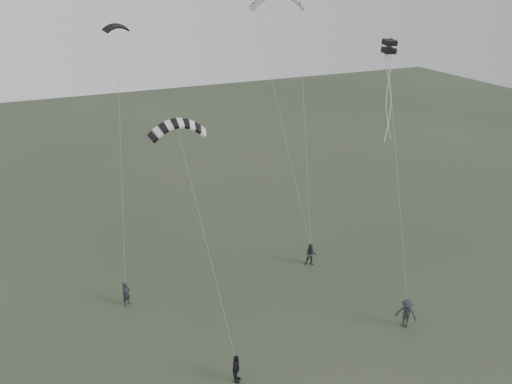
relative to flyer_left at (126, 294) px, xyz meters
name	(u,v)px	position (x,y,z in m)	size (l,w,h in m)	color
ground	(273,337)	(7.23, -6.61, -0.82)	(140.00, 140.00, 0.00)	#2F3926
flyer_left	(126,294)	(0.00, 0.00, 0.00)	(0.60, 0.39, 1.64)	black
flyer_right	(311,255)	(13.13, -0.52, 0.02)	(0.81, 0.63, 1.67)	#28282E
flyer_center	(236,369)	(4.01, -8.92, 0.00)	(0.96, 0.40, 1.64)	black
flyer_far	(406,313)	(14.92, -8.90, 0.14)	(1.23, 0.71, 1.91)	#29292E
kite_dark_small	(116,26)	(1.92, 5.02, 15.77)	(1.63, 0.49, 0.53)	black
kite_striped	(178,123)	(3.55, -2.01, 11.32)	(3.08, 0.77, 1.20)	black
kite_box	(389,46)	(15.61, -3.81, 14.90)	(0.64, 0.64, 0.72)	black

